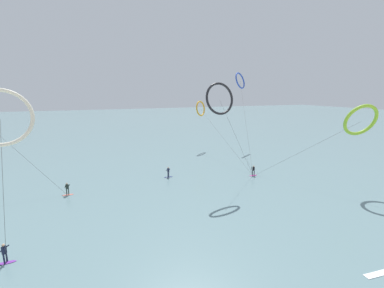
# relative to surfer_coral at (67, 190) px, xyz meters

# --- Properties ---
(sea_water) EXTENTS (400.00, 200.00, 0.08)m
(sea_water) POSITION_rel_surfer_coral_xyz_m (12.58, 72.33, -0.78)
(sea_water) COLOR slate
(sea_water) RESTS_ON ground
(surfer_coral) EXTENTS (1.40, 0.71, 1.70)m
(surfer_coral) POSITION_rel_surfer_coral_xyz_m (0.00, 0.00, 0.00)
(surfer_coral) COLOR #EA7260
(surfer_coral) RESTS_ON ground
(surfer_violet) EXTENTS (1.40, 0.69, 1.70)m
(surfer_violet) POSITION_rel_surfer_coral_xyz_m (-3.58, -13.15, 0.00)
(surfer_violet) COLOR purple
(surfer_violet) RESTS_ON ground
(surfer_navy) EXTENTS (1.40, 0.63, 1.70)m
(surfer_navy) POSITION_rel_surfer_coral_xyz_m (14.37, 1.85, 0.00)
(surfer_navy) COLOR navy
(surfer_navy) RESTS_ON ground
(surfer_magenta) EXTENTS (1.40, 0.71, 1.70)m
(surfer_magenta) POSITION_rel_surfer_coral_xyz_m (27.40, -2.57, 0.00)
(surfer_magenta) COLOR #CC288E
(surfer_magenta) RESTS_ON ground
(kite_lime) EXTENTS (11.57, 11.82, 11.99)m
(kite_lime) POSITION_rel_surfer_coral_xyz_m (36.47, -12.75, 8.96)
(kite_lime) COLOR #8CC62D
(kite_lime) RESTS_ON ground
(kite_amber) EXTENTS (3.40, 22.87, 11.42)m
(kite_amber) POSITION_rel_surfer_coral_xyz_m (27.50, 18.92, 8.79)
(kite_amber) COLOR orange
(kite_amber) RESTS_ON ground
(kite_charcoal) EXTENTS (9.94, 3.18, 14.72)m
(kite_charcoal) POSITION_rel_surfer_coral_xyz_m (19.70, -4.91, 11.72)
(kite_charcoal) COLOR black
(kite_charcoal) RESTS_ON ground
(kite_cobalt) EXTENTS (11.79, 21.83, 17.99)m
(kite_cobalt) POSITION_rel_surfer_coral_xyz_m (37.05, 17.51, 15.19)
(kite_cobalt) COLOR #2647B7
(kite_cobalt) RESTS_ON ground
(kite_ivory) EXTENTS (4.34, 2.16, 13.76)m
(kite_ivory) POSITION_rel_surfer_coral_xyz_m (-2.29, -14.00, 10.90)
(kite_ivory) COLOR silver
(kite_ivory) RESTS_ON ground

